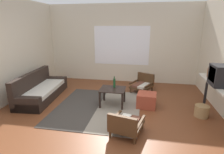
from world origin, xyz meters
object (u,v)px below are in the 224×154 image
(console_shelf, at_px, (219,87))
(coffee_table, at_px, (113,92))
(couch, at_px, (41,90))
(armchair_striped_foreground, at_px, (126,124))
(ottoman_orange, at_px, (147,100))
(glass_bottle, at_px, (114,83))
(wicker_basket, at_px, (202,111))
(clay_vase, at_px, (213,72))
(armchair_by_window, at_px, (143,84))

(console_shelf, bearing_deg, coffee_table, 170.81)
(couch, relative_size, armchair_striped_foreground, 2.72)
(ottoman_orange, xyz_separation_m, glass_bottle, (-0.83, 0.05, 0.39))
(glass_bottle, bearing_deg, console_shelf, -12.34)
(coffee_table, bearing_deg, couch, 176.89)
(glass_bottle, bearing_deg, ottoman_orange, -3.76)
(armchair_striped_foreground, relative_size, glass_bottle, 2.55)
(couch, height_order, armchair_striped_foreground, couch)
(coffee_table, xyz_separation_m, glass_bottle, (0.02, 0.13, 0.21))
(ottoman_orange, bearing_deg, coffee_table, -175.26)
(armchair_striped_foreground, xyz_separation_m, glass_bottle, (-0.45, 1.38, 0.34))
(coffee_table, xyz_separation_m, armchair_striped_foreground, (0.48, -1.26, -0.14))
(coffee_table, height_order, ottoman_orange, coffee_table)
(wicker_basket, bearing_deg, ottoman_orange, 165.61)
(ottoman_orange, relative_size, console_shelf, 0.31)
(console_shelf, relative_size, wicker_basket, 4.94)
(coffee_table, bearing_deg, console_shelf, -9.19)
(clay_vase, bearing_deg, coffee_table, -178.08)
(armchair_by_window, relative_size, glass_bottle, 2.77)
(couch, relative_size, armchair_by_window, 2.50)
(coffee_table, bearing_deg, clay_vase, 1.92)
(couch, height_order, clay_vase, clay_vase)
(armchair_by_window, bearing_deg, console_shelf, -44.98)
(coffee_table, distance_m, armchair_striped_foreground, 1.35)
(clay_vase, xyz_separation_m, wicker_basket, (-0.21, -0.32, -0.82))
(armchair_striped_foreground, height_order, glass_bottle, glass_bottle)
(couch, height_order, armchair_by_window, couch)
(glass_bottle, bearing_deg, armchair_by_window, 55.88)
(glass_bottle, height_order, wicker_basket, glass_bottle)
(armchair_by_window, height_order, ottoman_orange, armchair_by_window)
(couch, relative_size, coffee_table, 3.14)
(armchair_striped_foreground, xyz_separation_m, console_shelf, (1.81, 0.89, 0.53))
(console_shelf, distance_m, clay_vase, 0.49)
(couch, distance_m, clay_vase, 4.41)
(couch, xyz_separation_m, wicker_basket, (4.14, -0.35, -0.09))
(couch, height_order, console_shelf, console_shelf)
(armchair_by_window, bearing_deg, coffee_table, -121.93)
(coffee_table, bearing_deg, armchair_striped_foreground, -69.32)
(couch, height_order, ottoman_orange, couch)
(glass_bottle, bearing_deg, couch, -179.64)
(couch, height_order, wicker_basket, couch)
(armchair_by_window, bearing_deg, glass_bottle, -124.12)
(ottoman_orange, height_order, clay_vase, clay_vase)
(armchair_by_window, xyz_separation_m, wicker_basket, (1.33, -1.42, -0.11))
(ottoman_orange, distance_m, console_shelf, 1.60)
(clay_vase, bearing_deg, glass_bottle, 178.75)
(armchair_striped_foreground, relative_size, wicker_basket, 2.41)
(coffee_table, xyz_separation_m, clay_vase, (2.28, 0.08, 0.60))
(glass_bottle, relative_size, wicker_basket, 0.94)
(console_shelf, bearing_deg, glass_bottle, 167.66)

